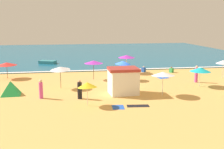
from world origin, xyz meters
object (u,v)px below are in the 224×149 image
at_px(beach_umbrella_7, 87,85).
at_px(small_boat_0, 48,62).
at_px(beach_umbrella_9, 163,74).
at_px(beachgoer_3, 80,90).
at_px(beach_umbrella_1, 223,62).
at_px(beach_umbrella_6, 7,64).
at_px(lifeguard_cabana, 123,81).
at_px(beach_umbrella_0, 200,70).
at_px(beachgoer_1, 144,70).
at_px(beachgoer_5, 41,89).
at_px(beach_umbrella_5, 93,62).
at_px(beach_tent, 11,88).
at_px(beachgoer_2, 196,74).
at_px(beach_umbrella_4, 123,63).
at_px(beach_umbrella_8, 60,68).
at_px(beachgoer_0, 171,70).
at_px(beach_umbrella_2, 126,56).

bearing_deg(beach_umbrella_7, small_boat_0, 101.23).
bearing_deg(small_boat_0, beach_umbrella_7, -78.77).
xyz_separation_m(beach_umbrella_9, beachgoer_3, (-7.39, 0.13, -1.23)).
height_order(beach_umbrella_1, beach_umbrella_6, beach_umbrella_1).
xyz_separation_m(lifeguard_cabana, beach_umbrella_0, (8.32, 1.62, 0.52)).
height_order(lifeguard_cabana, beachgoer_1, lifeguard_cabana).
relative_size(beach_umbrella_0, beach_umbrella_9, 1.20).
bearing_deg(beachgoer_3, beach_umbrella_0, 12.13).
bearing_deg(beachgoer_5, beach_umbrella_5, 54.05).
bearing_deg(beach_umbrella_9, beach_umbrella_1, 32.93).
relative_size(beach_umbrella_5, beachgoer_1, 3.78).
bearing_deg(beachgoer_1, beachgoer_3, -127.63).
relative_size(beach_umbrella_6, beach_tent, 1.35).
xyz_separation_m(beach_tent, beachgoer_2, (19.01, 2.30, 0.23)).
bearing_deg(small_boat_0, beach_umbrella_4, -55.85).
xyz_separation_m(beach_umbrella_8, beach_tent, (-4.42, -1.93, -1.35)).
xyz_separation_m(beach_umbrella_9, beachgoer_5, (-10.69, 0.80, -1.19)).
bearing_deg(beachgoer_0, beach_umbrella_6, -178.33).
bearing_deg(small_boat_0, beachgoer_1, -34.85).
height_order(beach_umbrella_0, beach_umbrella_6, beach_umbrella_0).
bearing_deg(beachgoer_5, beach_umbrella_0, 7.21).
bearing_deg(lifeguard_cabana, beach_umbrella_2, 76.17).
bearing_deg(beach_umbrella_2, beach_umbrella_6, -175.51).
relative_size(beachgoer_1, small_boat_0, 0.28).
bearing_deg(beachgoer_1, lifeguard_cabana, -114.95).
bearing_deg(beachgoer_2, beach_umbrella_9, -139.53).
height_order(beach_umbrella_9, beachgoer_3, beach_umbrella_9).
bearing_deg(beach_umbrella_7, beach_umbrella_8, 109.10).
xyz_separation_m(beach_umbrella_6, beachgoer_2, (20.84, -5.47, -0.84)).
height_order(beach_umbrella_2, beach_umbrella_5, beach_umbrella_2).
distance_m(beach_umbrella_7, beachgoer_0, 17.51).
relative_size(beach_umbrella_1, beach_umbrella_5, 0.72).
bearing_deg(beach_tent, beach_umbrella_9, -10.12).
xyz_separation_m(beach_umbrella_1, beach_tent, (-22.97, -3.73, -1.30)).
relative_size(beach_umbrella_2, beachgoer_3, 1.58).
height_order(beach_umbrella_4, beach_umbrella_7, beach_umbrella_4).
xyz_separation_m(beach_umbrella_6, beach_umbrella_8, (6.25, -5.85, 0.29)).
xyz_separation_m(beach_umbrella_0, beach_umbrella_9, (-4.96, -2.78, 0.23)).
distance_m(beach_umbrella_4, beachgoer_5, 10.67).
bearing_deg(beach_umbrella_7, beach_umbrella_2, 65.64).
relative_size(beach_umbrella_9, small_boat_0, 0.81).
xyz_separation_m(beachgoer_1, beachgoer_3, (-8.93, -11.58, 0.44)).
xyz_separation_m(beach_umbrella_2, beachgoer_3, (-6.52, -11.19, -1.40)).
relative_size(beachgoer_2, small_boat_0, 0.66).
distance_m(beach_umbrella_7, beachgoer_1, 16.12).
relative_size(beach_umbrella_1, beach_umbrella_4, 0.87).
relative_size(beach_umbrella_7, beachgoer_1, 2.54).
height_order(beach_umbrella_1, beach_umbrella_5, beach_umbrella_5).
bearing_deg(beach_umbrella_8, beach_umbrella_7, -70.90).
distance_m(beach_umbrella_6, small_boat_0, 11.32).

